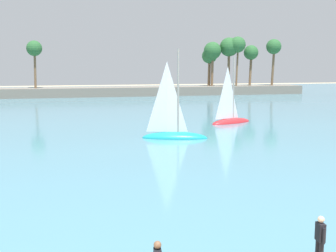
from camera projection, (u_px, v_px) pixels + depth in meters
name	position (u px, v px, depth m)	size (l,w,h in m)	color
sea	(91.00, 104.00, 67.76)	(220.00, 113.61, 0.06)	teal
palm_headland	(101.00, 81.00, 84.15)	(89.12, 6.06, 11.86)	slate
person_at_waterline	(320.00, 240.00, 13.49)	(0.23, 0.55, 1.67)	black
sailboat_near_shore	(173.00, 130.00, 36.73)	(5.80, 3.13, 8.06)	teal
sailboat_mid_bay	(230.00, 117.00, 46.22)	(5.37, 3.38, 7.49)	red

